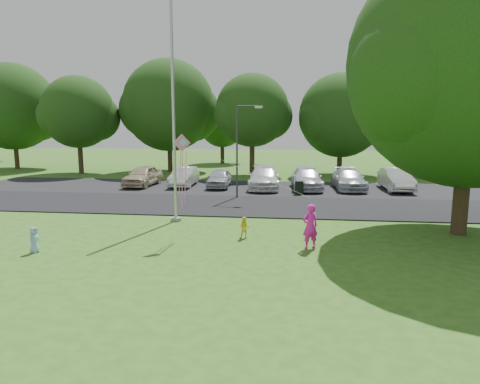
# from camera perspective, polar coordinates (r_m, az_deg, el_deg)

# --- Properties ---
(ground) EXTENTS (120.00, 120.00, 0.00)m
(ground) POSITION_cam_1_polar(r_m,az_deg,el_deg) (14.92, -0.51, -8.56)
(ground) COLOR #32641A
(ground) RESTS_ON ground
(park_road) EXTENTS (60.00, 6.00, 0.06)m
(park_road) POSITION_cam_1_polar(r_m,az_deg,el_deg) (23.60, 2.30, -1.85)
(park_road) COLOR black
(park_road) RESTS_ON ground
(parking_strip) EXTENTS (42.00, 7.00, 0.06)m
(parking_strip) POSITION_cam_1_polar(r_m,az_deg,el_deg) (29.99, 3.30, 0.51)
(parking_strip) COLOR black
(parking_strip) RESTS_ON ground
(flagpole) EXTENTS (0.50, 0.50, 10.00)m
(flagpole) POSITION_cam_1_polar(r_m,az_deg,el_deg) (19.83, -8.81, 7.98)
(flagpole) COLOR #B7BABF
(flagpole) RESTS_ON ground
(street_lamp) EXTENTS (1.59, 0.38, 5.68)m
(street_lamp) POSITION_cam_1_polar(r_m,az_deg,el_deg) (25.69, 0.07, 6.65)
(street_lamp) COLOR #3F3F44
(street_lamp) RESTS_ON ground
(trash_can) EXTENTS (0.57, 0.57, 0.90)m
(trash_can) POSITION_cam_1_polar(r_m,az_deg,el_deg) (27.41, 7.87, 0.51)
(trash_can) COLOR black
(trash_can) RESTS_ON ground
(big_tree) EXTENTS (10.13, 9.65, 11.62)m
(big_tree) POSITION_cam_1_polar(r_m,az_deg,el_deg) (19.44, 28.34, 14.00)
(big_tree) COLOR #332316
(big_tree) RESTS_ON ground
(tree_row) EXTENTS (64.35, 11.94, 10.88)m
(tree_row) POSITION_cam_1_polar(r_m,az_deg,el_deg) (38.34, 6.64, 10.87)
(tree_row) COLOR #332316
(tree_row) RESTS_ON ground
(horizon_trees) EXTENTS (77.46, 7.20, 7.02)m
(horizon_trees) POSITION_cam_1_polar(r_m,az_deg,el_deg) (48.02, 9.67, 8.77)
(horizon_trees) COLOR #332316
(horizon_trees) RESTS_ON ground
(parked_cars) EXTENTS (19.51, 5.28, 1.48)m
(parked_cars) POSITION_cam_1_polar(r_m,az_deg,el_deg) (29.78, 4.17, 1.87)
(parked_cars) COLOR #C6B793
(parked_cars) RESTS_ON ground
(woman) EXTENTS (0.71, 0.61, 1.66)m
(woman) POSITION_cam_1_polar(r_m,az_deg,el_deg) (15.80, 9.33, -4.55)
(woman) COLOR #FB21B6
(woman) RESTS_ON ground
(child_yellow) EXTENTS (0.43, 0.34, 0.88)m
(child_yellow) POSITION_cam_1_polar(r_m,az_deg,el_deg) (17.02, 0.62, -4.78)
(child_yellow) COLOR yellow
(child_yellow) RESTS_ON ground
(child_blue) EXTENTS (0.34, 0.48, 0.93)m
(child_blue) POSITION_cam_1_polar(r_m,az_deg,el_deg) (16.85, -25.75, -5.76)
(child_blue) COLOR #98BEE9
(child_blue) RESTS_ON ground
(kite) EXTENTS (5.17, 0.86, 2.92)m
(kite) POSITION_cam_1_polar(r_m,az_deg,el_deg) (16.45, -7.48, 5.00)
(kite) COLOR pink
(kite) RESTS_ON ground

